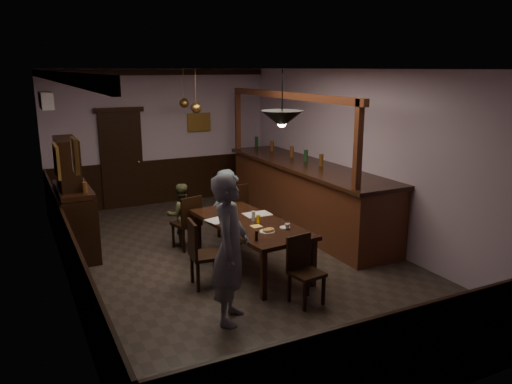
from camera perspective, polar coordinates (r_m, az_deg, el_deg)
room at (r=7.70m, az=-2.65°, el=2.63°), size 5.01×8.01×3.01m
dining_table at (r=7.58m, az=-0.68°, el=-3.90°), size 1.22×2.29×0.75m
chair_far_left at (r=8.51m, az=-7.73°, el=-3.22°), size 0.50×0.50×0.94m
chair_far_right at (r=8.87m, az=-2.54°, el=-2.01°), size 0.46×0.46×1.04m
chair_near at (r=6.62m, az=5.41°, el=-8.46°), size 0.44×0.44×0.90m
chair_side at (r=7.06m, az=-6.35°, el=-6.69°), size 0.46×0.46×0.97m
person_standing at (r=5.98m, az=-2.96°, el=-6.56°), size 0.74×0.80×1.84m
person_seated_left at (r=8.74m, az=-8.57°, el=-2.56°), size 0.55×0.43×1.10m
person_seated_right at (r=9.10m, az=-3.40°, el=-1.27°), size 0.87×0.59×1.24m
newspaper_left at (r=7.68m, az=-4.08°, el=-3.17°), size 0.48×0.39×0.01m
newspaper_right at (r=7.94m, az=0.15°, el=-2.55°), size 0.42×0.30×0.01m
napkin at (r=7.36m, az=0.05°, el=-3.92°), size 0.16×0.16×0.00m
saucer at (r=7.30m, az=3.31°, el=-4.06°), size 0.15×0.15×0.01m
coffee_cup at (r=7.22m, az=3.59°, el=-3.91°), size 0.09×0.09×0.07m
pastry_plate at (r=7.10m, az=1.28°, el=-4.55°), size 0.22×0.22×0.01m
pastry_ring_a at (r=7.07m, az=1.30°, el=-4.39°), size 0.13×0.13×0.04m
pastry_ring_b at (r=7.10m, az=1.60°, el=-4.32°), size 0.13×0.13×0.04m
soda_can at (r=7.48m, az=0.27°, el=-3.14°), size 0.07×0.07×0.12m
beer_glass at (r=7.46m, az=-2.87°, el=-2.90°), size 0.06×0.06×0.20m
water_glass at (r=7.60m, az=-0.30°, el=-2.76°), size 0.06×0.06×0.15m
pepper_mill at (r=6.74m, az=0.05°, el=-5.02°), size 0.04×0.04×0.14m
sideboard at (r=8.71m, az=-20.06°, el=-1.77°), size 0.52×1.46×1.94m
bar_counter at (r=9.69m, az=5.76°, el=-0.17°), size 1.08×4.63×2.59m
door_back at (r=11.25m, az=-15.08°, el=3.47°), size 0.90×0.06×2.10m
ac_unit at (r=9.85m, az=-22.89°, el=9.64°), size 0.20×0.85×0.30m
picture_left_small at (r=5.42m, az=-19.97°, el=3.94°), size 0.04×0.28×0.36m
picture_left_large at (r=7.85m, az=-21.84°, el=3.34°), size 0.04×0.62×0.48m
picture_back at (r=11.63m, az=-6.54°, el=7.93°), size 0.55×0.04×0.42m
pendant_iron at (r=6.58m, az=2.98°, el=8.33°), size 0.56×0.56×0.74m
pendant_brass_mid at (r=9.37m, az=-6.86°, el=9.52°), size 0.20×0.20×0.81m
pendant_brass_far at (r=10.65m, az=-8.22°, el=10.01°), size 0.20×0.20×0.81m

